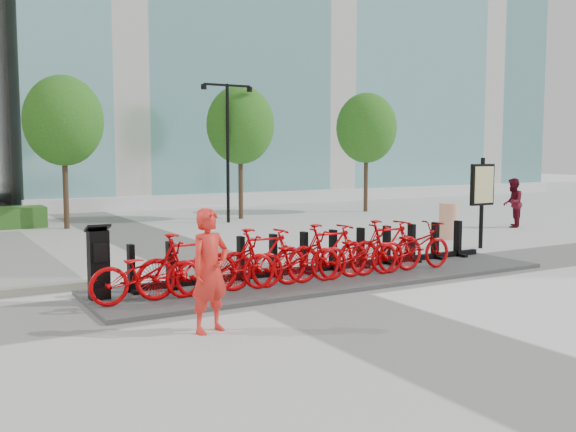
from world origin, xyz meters
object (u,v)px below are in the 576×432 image
bike_0 (147,272)px  kiosk (99,263)px  pedestrian (513,203)px  worker_red (210,271)px  map_sign (482,189)px  construction_barrel (448,221)px

bike_0 → kiosk: size_ratio=1.49×
bike_0 → pedestrian: size_ratio=1.14×
bike_0 → kiosk: 0.90m
pedestrian → bike_0: bearing=-15.5°
worker_red → kiosk: bearing=93.2°
kiosk → worker_red: worker_red is taller
bike_0 → worker_red: (0.31, -1.91, 0.30)m
bike_0 → map_sign: (9.75, 1.88, 1.01)m
map_sign → kiosk: bearing=-173.7°
kiosk → map_sign: map_sign is taller
worker_red → pedestrian: worker_red is taller
bike_0 → kiosk: kiosk is taller
construction_barrel → map_sign: size_ratio=0.44×
construction_barrel → bike_0: bearing=-160.4°
bike_0 → worker_red: size_ratio=1.08×
pedestrian → map_sign: size_ratio=0.70×
pedestrian → construction_barrel: bearing=-18.6°
pedestrian → construction_barrel: size_ratio=1.58×
kiosk → worker_red: size_ratio=0.72×
kiosk → bike_0: bearing=-45.0°
kiosk → pedestrian: pedestrian is taller
bike_0 → map_sign: size_ratio=0.79×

